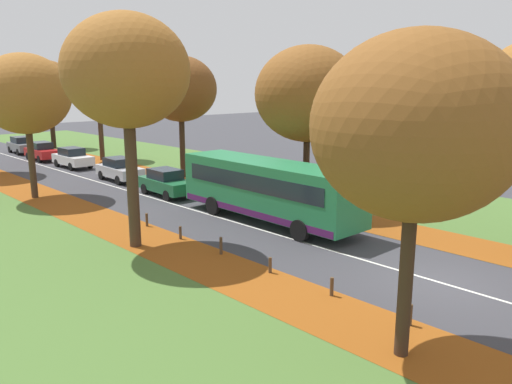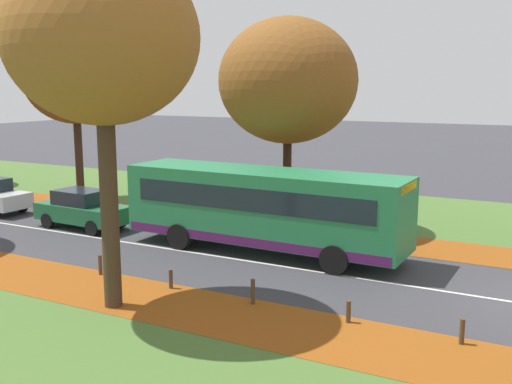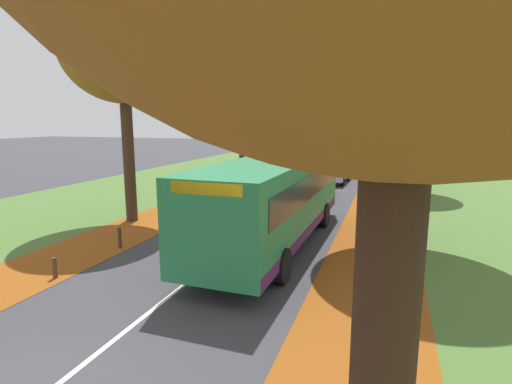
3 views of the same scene
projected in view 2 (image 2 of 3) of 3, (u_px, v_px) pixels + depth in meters
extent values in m
cube|color=#8C4714|center=(52.00, 279.00, 18.59)|extent=(2.80, 60.00, 0.00)
cube|color=#476B2D|center=(163.00, 193.00, 33.36)|extent=(12.00, 90.00, 0.01)
cube|color=#8C4714|center=(210.00, 221.00, 26.60)|extent=(2.80, 60.00, 0.00)
cube|color=silver|center=(32.00, 228.00, 25.35)|extent=(0.12, 80.00, 0.01)
cylinder|color=#422D1E|center=(110.00, 211.00, 15.91)|extent=(0.48, 0.48, 5.30)
ellipsoid|color=#935B23|center=(102.00, 37.00, 15.12)|extent=(4.98, 4.98, 4.48)
cylinder|color=#382619|center=(287.00, 181.00, 25.11)|extent=(0.36, 0.36, 4.00)
ellipsoid|color=brown|center=(288.00, 81.00, 24.38)|extent=(5.69, 5.69, 5.12)
cylinder|color=#382619|center=(79.00, 159.00, 30.74)|extent=(0.40, 0.40, 4.41)
ellipsoid|color=brown|center=(75.00, 78.00, 30.02)|extent=(5.11, 5.11, 4.60)
cylinder|color=#4C3823|center=(462.00, 332.00, 13.90)|extent=(0.12, 0.12, 0.63)
cylinder|color=#4C3823|center=(348.00, 312.00, 15.17)|extent=(0.12, 0.12, 0.59)
cylinder|color=#4C3823|center=(253.00, 292.00, 16.44)|extent=(0.12, 0.12, 0.72)
cylinder|color=#4C3823|center=(171.00, 279.00, 17.73)|extent=(0.12, 0.12, 0.59)
cylinder|color=#4C3823|center=(100.00, 265.00, 19.02)|extent=(0.12, 0.12, 0.65)
cube|color=#237A47|center=(263.00, 205.00, 21.41)|extent=(2.74, 10.45, 2.50)
cube|color=#19232D|center=(406.00, 210.00, 18.88)|extent=(2.30, 0.15, 1.30)
cube|color=#19232D|center=(263.00, 194.00, 21.34)|extent=(2.75, 9.21, 0.80)
cube|color=#4C1951|center=(263.00, 234.00, 21.60)|extent=(2.75, 10.25, 0.32)
cube|color=yellow|center=(408.00, 187.00, 18.75)|extent=(1.75, 0.12, 0.28)
cylinder|color=black|center=(360.00, 243.00, 21.10)|extent=(0.32, 0.97, 0.96)
cylinder|color=black|center=(335.00, 260.00, 19.06)|extent=(0.32, 0.97, 0.96)
cylinder|color=black|center=(215.00, 224.00, 24.02)|extent=(0.32, 0.97, 0.96)
cylinder|color=black|center=(180.00, 236.00, 21.98)|extent=(0.32, 0.97, 0.96)
cube|color=#1E6038|center=(83.00, 212.00, 25.21)|extent=(1.89, 4.27, 0.70)
cube|color=#19232D|center=(80.00, 197.00, 25.17)|extent=(1.54, 2.08, 0.60)
cylinder|color=black|center=(120.00, 220.00, 25.29)|extent=(0.25, 0.65, 0.64)
cylinder|color=black|center=(93.00, 228.00, 23.96)|extent=(0.25, 0.65, 0.64)
cylinder|color=black|center=(76.00, 214.00, 26.59)|extent=(0.25, 0.65, 0.64)
cylinder|color=black|center=(48.00, 221.00, 25.26)|extent=(0.25, 0.65, 0.64)
cylinder|color=black|center=(22.00, 205.00, 28.46)|extent=(0.25, 0.65, 0.64)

